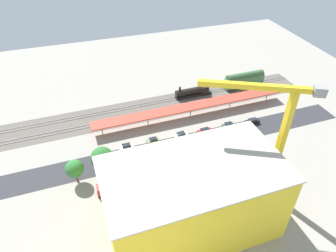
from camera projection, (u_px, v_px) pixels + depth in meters
name	position (u px, v px, depth m)	size (l,w,h in m)	color
ground_plane	(179.00, 141.00, 97.57)	(177.80, 177.80, 0.00)	gray
rail_bed	(160.00, 107.00, 112.64)	(111.12, 14.15, 0.01)	#5B544C
street_asphalt	(181.00, 145.00, 95.98)	(111.12, 9.00, 0.01)	#2D2D33
track_rails	(160.00, 106.00, 112.53)	(111.10, 9.99, 0.12)	#9E9EA8
platform_canopy_near	(191.00, 106.00, 106.06)	(67.99, 6.12, 3.97)	#C63D2D
locomotive	(194.00, 92.00, 117.41)	(14.18, 2.87, 4.91)	black
passenger_coach	(244.00, 80.00, 121.70)	(16.09, 3.34, 6.27)	black
parked_car_0	(252.00, 121.00, 104.25)	(4.68, 1.81, 1.81)	black
parked_car_1	(228.00, 125.00, 102.52)	(4.06, 1.88, 1.79)	black
parked_car_2	(205.00, 131.00, 100.21)	(4.81, 2.13, 1.70)	black
parked_car_3	(181.00, 135.00, 98.41)	(4.45, 2.15, 1.86)	black
parked_car_4	(153.00, 141.00, 96.41)	(4.24, 1.87, 1.73)	black
parked_car_5	(126.00, 147.00, 94.26)	(4.44, 1.91, 1.61)	black
parked_car_6	(101.00, 153.00, 92.20)	(4.52, 1.91, 1.53)	black
construction_building	(192.00, 199.00, 68.04)	(37.19, 19.99, 18.19)	yellow
construction_roof_slab	(195.00, 169.00, 62.36)	(37.79, 20.59, 0.40)	#B7B2A8
tower_crane	(274.00, 135.00, 70.06)	(23.54, 12.79, 31.94)	gray
box_truck_0	(117.00, 187.00, 80.54)	(10.11, 2.79, 3.31)	black
box_truck_1	(188.00, 166.00, 86.28)	(9.23, 3.10, 3.68)	black
street_tree_0	(197.00, 142.00, 90.25)	(4.99, 4.99, 6.95)	brown
street_tree_1	(75.00, 169.00, 81.16)	(4.78, 4.78, 7.35)	brown
street_tree_2	(102.00, 158.00, 83.26)	(6.15, 6.15, 8.75)	brown
traffic_light	(225.00, 135.00, 92.26)	(0.50, 0.36, 7.32)	#333333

